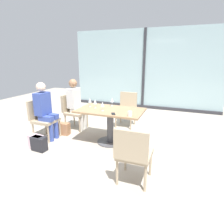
{
  "coord_description": "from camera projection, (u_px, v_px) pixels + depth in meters",
  "views": [
    {
      "loc": [
        1.39,
        -3.5,
        1.75
      ],
      "look_at": [
        0.0,
        0.1,
        0.65
      ],
      "focal_mm": 30.58,
      "sensor_mm": 36.0,
      "label": 1
    }
  ],
  "objects": [
    {
      "name": "coffee_cup",
      "position": [
        130.0,
        114.0,
        3.45
      ],
      "size": [
        0.08,
        0.08,
        0.09
      ],
      "primitive_type": "cylinder",
      "color": "white",
      "rests_on": "dining_table_main"
    },
    {
      "name": "wine_glass_0",
      "position": [
        90.0,
        100.0,
        4.13
      ],
      "size": [
        0.07,
        0.07,
        0.18
      ],
      "color": "silver",
      "rests_on": "dining_table_main"
    },
    {
      "name": "dining_table_main",
      "position": [
        110.0,
        118.0,
        3.96
      ],
      "size": [
        1.35,
        0.8,
        0.73
      ],
      "color": "#997551",
      "rests_on": "ground_plane"
    },
    {
      "name": "wine_glass_3",
      "position": [
        112.0,
        100.0,
        4.15
      ],
      "size": [
        0.07,
        0.07,
        0.18
      ],
      "color": "silver",
      "rests_on": "dining_table_main"
    },
    {
      "name": "ground_plane",
      "position": [
        110.0,
        142.0,
        4.11
      ],
      "size": [
        12.0,
        12.0,
        0.0
      ],
      "primitive_type": "plane",
      "color": "#A89E8E"
    },
    {
      "name": "chair_near_window",
      "position": [
        127.0,
        107.0,
        5.03
      ],
      "size": [
        0.46,
        0.51,
        0.87
      ],
      "color": "tan",
      "rests_on": "ground_plane"
    },
    {
      "name": "window_wall_backdrop",
      "position": [
        144.0,
        74.0,
        6.64
      ],
      "size": [
        5.17,
        0.1,
        2.7
      ],
      "color": "#99B7BC",
      "rests_on": "ground_plane"
    },
    {
      "name": "cell_phone_on_table",
      "position": [
        113.0,
        114.0,
        3.6
      ],
      "size": [
        0.13,
        0.16,
        0.01
      ],
      "primitive_type": "cube",
      "rotation": [
        0.0,
        0.0,
        0.48
      ],
      "color": "black",
      "rests_on": "dining_table_main"
    },
    {
      "name": "chair_side_end",
      "position": [
        42.0,
        117.0,
        4.21
      ],
      "size": [
        0.5,
        0.46,
        0.87
      ],
      "color": "tan",
      "rests_on": "ground_plane"
    },
    {
      "name": "handbag_1",
      "position": [
        63.0,
        129.0,
        4.49
      ],
      "size": [
        0.31,
        0.18,
        0.28
      ],
      "primitive_type": "cube",
      "rotation": [
        0.0,
        0.0,
        0.05
      ],
      "color": "#A3704C",
      "rests_on": "ground_plane"
    },
    {
      "name": "chair_far_left",
      "position": [
        73.0,
        109.0,
        4.8
      ],
      "size": [
        0.5,
        0.46,
        0.87
      ],
      "color": "tan",
      "rests_on": "ground_plane"
    },
    {
      "name": "person_side_end",
      "position": [
        45.0,
        108.0,
        4.11
      ],
      "size": [
        0.39,
        0.34,
        1.26
      ],
      "color": "#384C9E",
      "rests_on": "ground_plane"
    },
    {
      "name": "chair_front_right",
      "position": [
        133.0,
        152.0,
        2.62
      ],
      "size": [
        0.46,
        0.5,
        0.87
      ],
      "color": "tan",
      "rests_on": "ground_plane"
    },
    {
      "name": "person_far_left",
      "position": [
        76.0,
        102.0,
        4.71
      ],
      "size": [
        0.39,
        0.34,
        1.26
      ],
      "color": "silver",
      "rests_on": "ground_plane"
    },
    {
      "name": "wine_glass_1",
      "position": [
        95.0,
        102.0,
        3.99
      ],
      "size": [
        0.07,
        0.07,
        0.18
      ],
      "color": "silver",
      "rests_on": "dining_table_main"
    },
    {
      "name": "handbag_0",
      "position": [
        39.0,
        144.0,
        3.71
      ],
      "size": [
        0.31,
        0.18,
        0.28
      ],
      "primitive_type": "cube",
      "rotation": [
        0.0,
        0.0,
        -0.07
      ],
      "color": "#232328",
      "rests_on": "ground_plane"
    },
    {
      "name": "handbag_2",
      "position": [
        36.0,
        142.0,
        3.79
      ],
      "size": [
        0.31,
        0.19,
        0.28
      ],
      "primitive_type": "cube",
      "rotation": [
        0.0,
        0.0,
        -0.1
      ],
      "color": "beige",
      "rests_on": "ground_plane"
    },
    {
      "name": "wine_glass_2",
      "position": [
        102.0,
        104.0,
        3.77
      ],
      "size": [
        0.07,
        0.07,
        0.18
      ],
      "color": "silver",
      "rests_on": "dining_table_main"
    }
  ]
}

